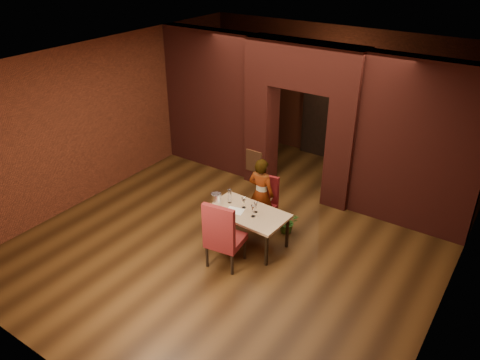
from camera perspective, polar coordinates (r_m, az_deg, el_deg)
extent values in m
plane|color=#422710|center=(8.91, 0.89, -6.36)|extent=(8.00, 8.00, 0.00)
cube|color=silver|center=(7.57, 1.07, 14.04)|extent=(7.00, 8.00, 0.04)
cube|color=maroon|center=(11.45, 12.20, 9.98)|extent=(7.00, 0.04, 3.20)
cube|color=maroon|center=(5.70, -22.15, -11.46)|extent=(7.00, 0.04, 3.20)
cube|color=maroon|center=(10.30, -15.68, 7.53)|extent=(0.04, 8.00, 3.20)
cube|color=maroon|center=(7.07, 25.48, -4.05)|extent=(0.04, 8.00, 3.20)
cube|color=maroon|center=(10.31, 2.65, 5.89)|extent=(0.55, 0.55, 2.30)
cube|color=maroon|center=(9.54, 12.41, 3.34)|extent=(0.55, 0.55, 2.30)
cube|color=maroon|center=(9.37, 7.95, 13.69)|extent=(2.45, 0.55, 0.90)
cube|color=maroon|center=(10.91, -3.71, 9.65)|extent=(2.28, 0.35, 3.20)
cube|color=maroon|center=(9.00, 20.97, 3.69)|extent=(2.28, 0.35, 3.20)
cube|color=#A3592F|center=(10.32, 1.71, 2.30)|extent=(0.40, 0.03, 0.50)
cube|color=black|center=(11.72, 10.01, 7.75)|extent=(0.90, 0.08, 2.10)
cube|color=black|center=(11.68, 9.92, 7.70)|extent=(1.02, 0.04, 2.22)
cube|color=tan|center=(8.44, 0.90, -5.79)|extent=(1.46, 0.87, 0.67)
cube|color=maroon|center=(8.89, 2.89, -2.74)|extent=(0.50, 0.50, 0.97)
cube|color=maroon|center=(7.81, -1.76, -6.39)|extent=(0.64, 0.64, 1.24)
imported|color=silver|center=(8.73, 2.58, -1.66)|extent=(0.53, 0.35, 1.43)
cube|color=white|center=(8.28, -0.61, -3.76)|extent=(0.34, 0.28, 0.00)
cylinder|color=silver|center=(8.41, -2.93, -2.37)|extent=(0.19, 0.19, 0.23)
cylinder|color=silver|center=(8.46, -1.26, -1.92)|extent=(0.07, 0.07, 0.29)
imported|color=#2E5F1E|center=(8.84, 5.80, -5.05)|extent=(0.54, 0.52, 0.46)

